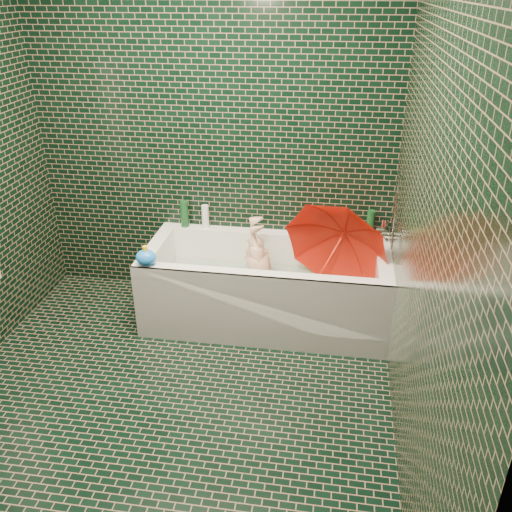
% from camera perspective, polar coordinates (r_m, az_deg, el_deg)
% --- Properties ---
extents(floor, '(2.80, 2.80, 0.00)m').
position_cam_1_polar(floor, '(3.31, -9.53, -15.46)').
color(floor, black).
rests_on(floor, ground).
extents(wall_back, '(2.80, 0.00, 2.80)m').
position_cam_1_polar(wall_back, '(3.92, -4.67, 12.64)').
color(wall_back, black).
rests_on(wall_back, floor).
extents(wall_right, '(0.00, 2.80, 2.80)m').
position_cam_1_polar(wall_right, '(2.52, 17.46, 3.18)').
color(wall_right, black).
rests_on(wall_right, floor).
extents(bathtub, '(1.70, 0.75, 0.55)m').
position_cam_1_polar(bathtub, '(3.89, 1.07, -4.06)').
color(bathtub, white).
rests_on(bathtub, floor).
extents(bath_mat, '(1.35, 0.47, 0.01)m').
position_cam_1_polar(bath_mat, '(3.93, 1.10, -4.62)').
color(bath_mat, '#53C126').
rests_on(bath_mat, bathtub).
extents(water, '(1.48, 0.53, 0.00)m').
position_cam_1_polar(water, '(3.86, 1.11, -2.80)').
color(water, silver).
rests_on(water, bathtub).
extents(faucet, '(0.18, 0.19, 0.55)m').
position_cam_1_polar(faucet, '(3.63, 14.01, 2.71)').
color(faucet, silver).
rests_on(faucet, wall_right).
extents(child, '(0.92, 0.42, 0.32)m').
position_cam_1_polar(child, '(3.90, 0.75, -2.30)').
color(child, tan).
rests_on(child, bathtub).
extents(umbrella, '(1.02, 1.04, 0.89)m').
position_cam_1_polar(umbrella, '(3.65, 7.76, -0.22)').
color(umbrella, red).
rests_on(umbrella, bathtub).
extents(soap_bottle_a, '(0.14, 0.14, 0.27)m').
position_cam_1_polar(soap_bottle_a, '(4.00, 13.18, 1.60)').
color(soap_bottle_a, white).
rests_on(soap_bottle_a, bathtub).
extents(soap_bottle_b, '(0.11, 0.11, 0.20)m').
position_cam_1_polar(soap_bottle_b, '(4.02, 11.71, 1.92)').
color(soap_bottle_b, '#491C6B').
rests_on(soap_bottle_b, bathtub).
extents(soap_bottle_c, '(0.14, 0.14, 0.16)m').
position_cam_1_polar(soap_bottle_c, '(4.00, 12.76, 1.68)').
color(soap_bottle_c, '#12421D').
rests_on(soap_bottle_c, bathtub).
extents(bottle_right_tall, '(0.06, 0.06, 0.22)m').
position_cam_1_polar(bottle_right_tall, '(3.95, 11.93, 3.18)').
color(bottle_right_tall, '#12421D').
rests_on(bottle_right_tall, bathtub).
extents(bottle_right_pump, '(0.05, 0.05, 0.17)m').
position_cam_1_polar(bottle_right_pump, '(3.95, 13.32, 2.66)').
color(bottle_right_pump, silver).
rests_on(bottle_right_pump, bathtub).
extents(bottle_left_tall, '(0.08, 0.08, 0.20)m').
position_cam_1_polar(bottle_left_tall, '(4.12, -7.54, 4.42)').
color(bottle_left_tall, '#12421D').
rests_on(bottle_left_tall, bathtub).
extents(bottle_left_short, '(0.05, 0.05, 0.18)m').
position_cam_1_polar(bottle_left_short, '(4.09, -5.36, 4.18)').
color(bottle_left_short, white).
rests_on(bottle_left_short, bathtub).
extents(rubber_duck, '(0.13, 0.10, 0.10)m').
position_cam_1_polar(rubber_duck, '(4.00, 10.62, 2.61)').
color(rubber_duck, yellow).
rests_on(rubber_duck, bathtub).
extents(bath_toy, '(0.15, 0.13, 0.13)m').
position_cam_1_polar(bath_toy, '(3.60, -11.50, -0.12)').
color(bath_toy, '#1A76ED').
rests_on(bath_toy, bathtub).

